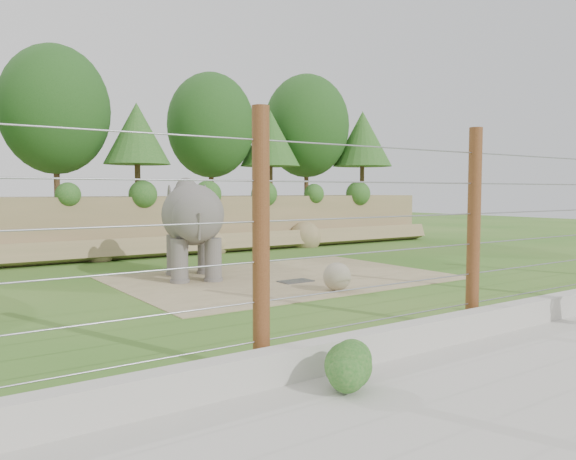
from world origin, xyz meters
TOP-DOWN VIEW (x-y plane):
  - ground at (0.00, 0.00)m, footprint 90.00×90.00m
  - back_embankment at (0.59, 12.68)m, footprint 30.00×5.52m
  - dirt_patch at (0.50, 3.00)m, footprint 10.00×7.00m
  - drain_grate at (0.34, 2.08)m, footprint 1.00×0.60m
  - elephant at (-1.86, 4.56)m, footprint 2.77×4.17m
  - stone_ball at (0.39, 0.20)m, footprint 0.78×0.78m
  - retaining_wall at (0.00, -5.00)m, footprint 26.00×0.35m
  - barrier_fence at (0.00, -4.50)m, footprint 20.26×0.26m
  - walkway_shrub at (-4.41, -5.80)m, footprint 0.67×0.67m

SIDE VIEW (x-z plane):
  - ground at x=0.00m, z-range 0.00..0.00m
  - dirt_patch at x=0.50m, z-range 0.00..0.02m
  - drain_grate at x=0.34m, z-range 0.02..0.05m
  - retaining_wall at x=0.00m, z-range 0.00..0.50m
  - walkway_shrub at x=-4.41m, z-range 0.01..0.68m
  - stone_ball at x=0.39m, z-range 0.02..0.80m
  - elephant at x=-1.86m, z-range 0.00..3.11m
  - barrier_fence at x=0.00m, z-range 0.00..4.00m
  - back_embankment at x=0.59m, z-range -0.42..8.35m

